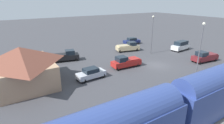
% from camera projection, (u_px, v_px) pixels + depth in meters
% --- Properties ---
extents(ground_plane, '(200.00, 200.00, 0.00)m').
position_uv_depth(ground_plane, '(156.00, 65.00, 34.19)').
color(ground_plane, '#424247').
extents(platform, '(3.20, 46.00, 0.30)m').
position_uv_depth(platform, '(208.00, 85.00, 26.16)').
color(platform, '#A8A399').
rests_on(platform, ground).
extents(station_building, '(9.90, 8.61, 5.64)m').
position_uv_depth(station_building, '(22.00, 66.00, 25.30)').
color(station_building, tan).
rests_on(station_building, ground).
extents(pedestrian_on_platform, '(0.36, 0.36, 1.71)m').
position_uv_depth(pedestrian_on_platform, '(215.00, 74.00, 26.90)').
color(pedestrian_on_platform, '#333338').
rests_on(pedestrian_on_platform, platform).
extents(sedan_silver, '(2.15, 4.62, 1.74)m').
position_uv_depth(sedan_silver, '(91.00, 73.00, 28.15)').
color(sedan_silver, silver).
rests_on(sedan_silver, ground).
extents(pickup_maroon, '(2.62, 5.60, 2.14)m').
position_uv_depth(pickup_maroon, '(205.00, 57.00, 35.75)').
color(pickup_maroon, maroon).
rests_on(pickup_maroon, ground).
extents(pickup_red, '(2.27, 5.50, 2.14)m').
position_uv_depth(pickup_red, '(126.00, 62.00, 32.84)').
color(pickup_red, red).
rests_on(pickup_red, ground).
extents(sedan_navy, '(2.27, 4.66, 1.74)m').
position_uv_depth(sedan_navy, '(132.00, 41.00, 49.71)').
color(sedan_navy, navy).
rests_on(sedan_navy, ground).
extents(suv_white, '(2.46, 5.08, 2.22)m').
position_uv_depth(suv_white, '(181.00, 46.00, 43.66)').
color(suv_white, white).
rests_on(suv_white, ground).
extents(pickup_black, '(3.05, 5.69, 2.14)m').
position_uv_depth(pickup_black, '(65.00, 56.00, 36.16)').
color(pickup_black, black).
rests_on(pickup_black, ground).
extents(pickup_tan, '(3.10, 5.70, 2.14)m').
position_uv_depth(pickup_tan, '(128.00, 47.00, 43.00)').
color(pickup_tan, '#C6B284').
rests_on(pickup_tan, ground).
extents(light_pole_near_platform, '(0.44, 0.44, 8.53)m').
position_uv_depth(light_pole_near_platform, '(201.00, 44.00, 27.36)').
color(light_pole_near_platform, '#515156').
rests_on(light_pole_near_platform, ground).
extents(light_pole_lot_center, '(0.44, 0.44, 8.31)m').
position_uv_depth(light_pole_lot_center, '(152.00, 30.00, 39.80)').
color(light_pole_lot_center, '#515156').
rests_on(light_pole_lot_center, ground).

